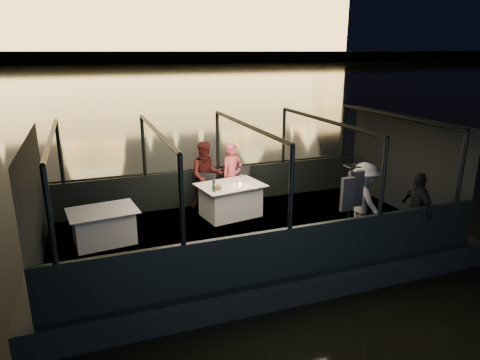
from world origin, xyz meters
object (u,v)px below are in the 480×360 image
object	(u,v)px
dining_table_central	(230,200)
passenger_dark	(417,204)
dining_table_aft	(104,225)
passenger_stripe	(364,197)
coat_stand	(349,204)
chair_port_left	(210,193)
person_man_maroon	(206,178)
chair_port_right	(244,190)
person_woman_coral	(232,176)
wine_bottle	(214,185)

from	to	relation	value
dining_table_central	passenger_dark	distance (m)	4.02
dining_table_aft	dining_table_central	bearing A→B (deg)	10.23
dining_table_aft	passenger_dark	world-z (taller)	passenger_dark
passenger_stripe	passenger_dark	xyz separation A→B (m)	(0.71, -0.72, 0.00)
dining_table_aft	passenger_dark	xyz separation A→B (m)	(5.78, -2.21, 0.47)
dining_table_central	passenger_stripe	size ratio (longest dim) A/B	0.92
coat_stand	passenger_stripe	xyz separation A→B (m)	(0.59, 0.35, -0.05)
chair_port_left	person_man_maroon	xyz separation A→B (m)	(-0.00, 0.27, 0.30)
chair_port_right	person_woman_coral	world-z (taller)	person_woman_coral
chair_port_left	passenger_stripe	size ratio (longest dim) A/B	0.56
passenger_stripe	passenger_dark	world-z (taller)	passenger_stripe
person_woman_coral	person_man_maroon	bearing A→B (deg)	165.19
person_woman_coral	dining_table_central	bearing A→B (deg)	-127.52
chair_port_left	person_woman_coral	distance (m)	0.78
chair_port_left	passenger_dark	world-z (taller)	passenger_dark
person_woman_coral	passenger_dark	size ratio (longest dim) A/B	1.04
dining_table_aft	coat_stand	xyz separation A→B (m)	(4.48, -1.84, 0.51)
dining_table_aft	passenger_stripe	size ratio (longest dim) A/B	0.84
dining_table_central	passenger_dark	xyz separation A→B (m)	(2.92, -2.73, 0.47)
passenger_stripe	passenger_dark	bearing A→B (deg)	-136.28
person_man_maroon	dining_table_aft	bearing A→B (deg)	-144.99
dining_table_central	dining_table_aft	size ratio (longest dim) A/B	1.10
dining_table_central	person_man_maroon	distance (m)	0.89
chair_port_right	wine_bottle	world-z (taller)	wine_bottle
dining_table_aft	person_woman_coral	bearing A→B (deg)	21.34
person_man_maroon	passenger_dark	size ratio (longest dim) A/B	1.10
wine_bottle	chair_port_left	bearing A→B (deg)	80.20
dining_table_aft	passenger_stripe	bearing A→B (deg)	-16.34
person_man_maroon	coat_stand	bearing A→B (deg)	-48.43
chair_port_right	person_woman_coral	xyz separation A→B (m)	(-0.19, 0.27, 0.30)
dining_table_central	dining_table_aft	xyz separation A→B (m)	(-2.86, -0.52, 0.00)
person_man_maroon	wine_bottle	size ratio (longest dim) A/B	5.29
chair_port_right	chair_port_left	bearing A→B (deg)	-174.91
dining_table_aft	chair_port_left	world-z (taller)	chair_port_left
wine_bottle	person_woman_coral	bearing A→B (deg)	53.26
dining_table_central	chair_port_left	size ratio (longest dim) A/B	1.64
chair_port_left	chair_port_right	distance (m)	0.86
passenger_stripe	dining_table_central	bearing A→B (deg)	46.94
dining_table_aft	person_man_maroon	distance (m)	2.81
coat_stand	passenger_dark	bearing A→B (deg)	-15.98
dining_table_central	person_woman_coral	xyz separation A→B (m)	(0.30, 0.72, 0.36)
chair_port_left	person_woman_coral	world-z (taller)	person_woman_coral
chair_port_right	dining_table_aft	bearing A→B (deg)	-158.85
person_man_maroon	chair_port_right	bearing A→B (deg)	-8.73
dining_table_aft	chair_port_right	bearing A→B (deg)	16.06
dining_table_aft	coat_stand	bearing A→B (deg)	-22.28
coat_stand	passenger_dark	size ratio (longest dim) A/B	1.13
chair_port_left	wine_bottle	bearing A→B (deg)	-75.46
dining_table_central	chair_port_right	bearing A→B (deg)	42.33
passenger_dark	person_woman_coral	bearing A→B (deg)	-136.34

